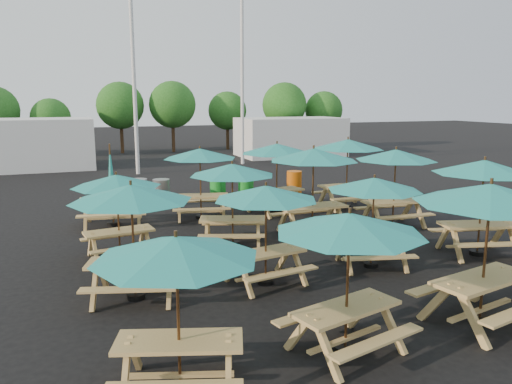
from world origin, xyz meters
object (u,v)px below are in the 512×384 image
object	(u,v)px
picnic_unit_2	(117,184)
waste_bin_2	(218,187)
picnic_unit_5	(266,197)
picnic_unit_8	(490,200)
picnic_unit_11	(277,152)
picnic_unit_3	(112,192)
waste_bin_3	(246,186)
waste_bin_4	(294,183)
picnic_unit_1	(131,198)
picnic_unit_10	(314,159)
picnic_unit_0	(176,255)
picnic_unit_7	(200,157)
waste_bin_1	(161,193)
picnic_unit_13	(484,171)
picnic_unit_6	(232,173)
picnic_unit_4	(349,230)
waste_bin_0	(139,192)
picnic_unit_15	(348,147)
picnic_unit_9	(374,188)
picnic_unit_14	(396,158)

from	to	relation	value
picnic_unit_2	waste_bin_2	world-z (taller)	picnic_unit_2
picnic_unit_5	picnic_unit_8	bearing A→B (deg)	-57.18
picnic_unit_11	picnic_unit_3	bearing A→B (deg)	164.08
waste_bin_3	waste_bin_4	world-z (taller)	same
picnic_unit_1	picnic_unit_3	bearing A→B (deg)	105.84
picnic_unit_5	waste_bin_2	distance (m)	9.31
picnic_unit_10	waste_bin_4	size ratio (longest dim) A/B	2.69
picnic_unit_0	picnic_unit_7	world-z (taller)	picnic_unit_7
picnic_unit_8	picnic_unit_7	bearing A→B (deg)	94.19
waste_bin_3	waste_bin_1	bearing A→B (deg)	-175.62
picnic_unit_3	waste_bin_4	distance (m)	7.85
picnic_unit_1	picnic_unit_13	size ratio (longest dim) A/B	0.96
picnic_unit_6	waste_bin_2	bearing A→B (deg)	96.99
picnic_unit_7	picnic_unit_10	size ratio (longest dim) A/B	1.06
picnic_unit_4	picnic_unit_3	bearing A→B (deg)	91.60
picnic_unit_2	picnic_unit_3	xyz separation A→B (m)	(0.12, 3.40, -0.80)
picnic_unit_11	waste_bin_0	bearing A→B (deg)	131.32
picnic_unit_1	waste_bin_0	xyz separation A→B (m)	(1.23, 8.94, -1.54)
picnic_unit_15	picnic_unit_6	bearing A→B (deg)	-149.79
picnic_unit_6	picnic_unit_8	size ratio (longest dim) A/B	0.95
picnic_unit_2	waste_bin_3	distance (m)	8.25
picnic_unit_2	picnic_unit_15	world-z (taller)	picnic_unit_15
picnic_unit_4	picnic_unit_9	distance (m)	4.24
picnic_unit_15	picnic_unit_3	bearing A→B (deg)	178.28
picnic_unit_10	picnic_unit_14	bearing A→B (deg)	-2.91
picnic_unit_3	waste_bin_3	size ratio (longest dim) A/B	2.59
picnic_unit_4	waste_bin_2	size ratio (longest dim) A/B	2.83
picnic_unit_4	waste_bin_4	xyz separation A→B (m)	(4.65, 12.06, -1.48)
picnic_unit_5	picnic_unit_6	size ratio (longest dim) A/B	0.88
picnic_unit_6	waste_bin_3	world-z (taller)	picnic_unit_6
picnic_unit_9	waste_bin_3	xyz separation A→B (m)	(-0.07, 8.79, -1.39)
picnic_unit_14	waste_bin_2	xyz separation A→B (m)	(-3.96, 5.86, -1.62)
picnic_unit_3	picnic_unit_13	world-z (taller)	picnic_unit_3
picnic_unit_9	waste_bin_0	distance (m)	9.96
picnic_unit_1	picnic_unit_14	xyz separation A→B (m)	(8.22, 3.06, 0.08)
picnic_unit_11	picnic_unit_0	bearing A→B (deg)	-133.93
picnic_unit_15	waste_bin_2	size ratio (longest dim) A/B	2.58
picnic_unit_10	waste_bin_0	bearing A→B (deg)	124.12
waste_bin_0	waste_bin_2	bearing A→B (deg)	-0.35
picnic_unit_8	waste_bin_0	distance (m)	13.03
picnic_unit_2	picnic_unit_6	size ratio (longest dim) A/B	0.84
picnic_unit_5	waste_bin_2	world-z (taller)	picnic_unit_5
picnic_unit_2	waste_bin_0	bearing A→B (deg)	70.00
picnic_unit_5	picnic_unit_10	world-z (taller)	picnic_unit_10
picnic_unit_3	picnic_unit_4	xyz separation A→B (m)	(2.74, -9.46, 0.93)
picnic_unit_3	picnic_unit_7	bearing A→B (deg)	6.98
picnic_unit_4	picnic_unit_6	size ratio (longest dim) A/B	0.96
picnic_unit_8	picnic_unit_11	xyz separation A→B (m)	(-0.05, 9.23, -0.09)
picnic_unit_0	waste_bin_4	world-z (taller)	picnic_unit_0
picnic_unit_13	picnic_unit_10	bearing A→B (deg)	147.88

